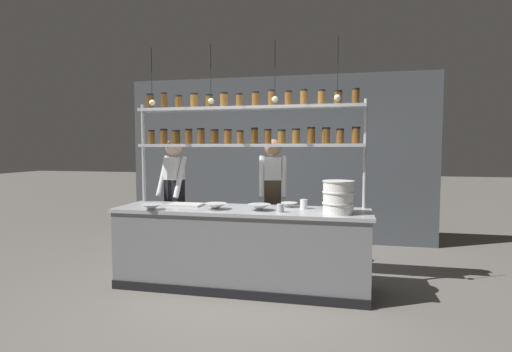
{
  "coord_description": "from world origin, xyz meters",
  "views": [
    {
      "loc": [
        1.14,
        -4.39,
        1.61
      ],
      "look_at": [
        0.13,
        0.2,
        1.28
      ],
      "focal_mm": 28.0,
      "sensor_mm": 36.0,
      "label": 1
    }
  ],
  "objects_px": {
    "prep_bowl_near_left": "(259,207)",
    "prep_bowl_near_right": "(216,206)",
    "prep_bowl_center_back": "(289,205)",
    "serving_cup_by_board": "(281,208)",
    "prep_bowl_center_front": "(151,207)",
    "spice_shelf_unit": "(247,129)",
    "cutting_board": "(186,205)",
    "chef_left": "(174,194)",
    "container_stack": "(338,197)",
    "chef_center": "(273,194)",
    "serving_cup_front": "(304,204)"
  },
  "relations": [
    {
      "from": "cutting_board",
      "to": "prep_bowl_center_front",
      "type": "distance_m",
      "value": 0.46
    },
    {
      "from": "prep_bowl_near_right",
      "to": "spice_shelf_unit",
      "type": "bearing_deg",
      "value": 60.12
    },
    {
      "from": "prep_bowl_center_back",
      "to": "serving_cup_front",
      "type": "distance_m",
      "value": 0.2
    },
    {
      "from": "prep_bowl_near_left",
      "to": "serving_cup_by_board",
      "type": "distance_m",
      "value": 0.26
    },
    {
      "from": "container_stack",
      "to": "prep_bowl_center_front",
      "type": "height_order",
      "value": "container_stack"
    },
    {
      "from": "prep_bowl_center_back",
      "to": "serving_cup_by_board",
      "type": "relative_size",
      "value": 2.19
    },
    {
      "from": "chef_left",
      "to": "cutting_board",
      "type": "relative_size",
      "value": 4.31
    },
    {
      "from": "chef_left",
      "to": "serving_cup_by_board",
      "type": "xyz_separation_m",
      "value": [
        1.55,
        -0.73,
        -0.04
      ]
    },
    {
      "from": "cutting_board",
      "to": "prep_bowl_near_left",
      "type": "distance_m",
      "value": 0.95
    },
    {
      "from": "cutting_board",
      "to": "serving_cup_front",
      "type": "relative_size",
      "value": 3.73
    },
    {
      "from": "chef_center",
      "to": "prep_bowl_near_left",
      "type": "relative_size",
      "value": 6.72
    },
    {
      "from": "container_stack",
      "to": "cutting_board",
      "type": "distance_m",
      "value": 1.81
    },
    {
      "from": "chef_left",
      "to": "serving_cup_by_board",
      "type": "distance_m",
      "value": 1.71
    },
    {
      "from": "container_stack",
      "to": "prep_bowl_near_left",
      "type": "xyz_separation_m",
      "value": [
        -0.86,
        0.03,
        -0.14
      ]
    },
    {
      "from": "cutting_board",
      "to": "prep_bowl_near_right",
      "type": "xyz_separation_m",
      "value": [
        0.44,
        -0.19,
        0.02
      ]
    },
    {
      "from": "serving_cup_by_board",
      "to": "prep_bowl_center_back",
      "type": "bearing_deg",
      "value": 84.28
    },
    {
      "from": "chef_left",
      "to": "prep_bowl_near_left",
      "type": "height_order",
      "value": "chef_left"
    },
    {
      "from": "chef_left",
      "to": "container_stack",
      "type": "xyz_separation_m",
      "value": [
        2.16,
        -0.68,
        0.1
      ]
    },
    {
      "from": "prep_bowl_center_front",
      "to": "serving_cup_front",
      "type": "bearing_deg",
      "value": 15.18
    },
    {
      "from": "prep_bowl_near_right",
      "to": "prep_bowl_near_left",
      "type": "bearing_deg",
      "value": 3.71
    },
    {
      "from": "container_stack",
      "to": "serving_cup_front",
      "type": "height_order",
      "value": "container_stack"
    },
    {
      "from": "chef_center",
      "to": "chef_left",
      "type": "bearing_deg",
      "value": -179.74
    },
    {
      "from": "prep_bowl_center_front",
      "to": "spice_shelf_unit",
      "type": "bearing_deg",
      "value": 34.06
    },
    {
      "from": "spice_shelf_unit",
      "to": "serving_cup_by_board",
      "type": "relative_size",
      "value": 31.24
    },
    {
      "from": "spice_shelf_unit",
      "to": "serving_cup_by_board",
      "type": "height_order",
      "value": "spice_shelf_unit"
    },
    {
      "from": "prep_bowl_near_left",
      "to": "prep_bowl_near_right",
      "type": "xyz_separation_m",
      "value": [
        -0.5,
        -0.03,
        -0.0
      ]
    },
    {
      "from": "cutting_board",
      "to": "serving_cup_front",
      "type": "distance_m",
      "value": 1.41
    },
    {
      "from": "prep_bowl_near_left",
      "to": "prep_bowl_center_front",
      "type": "height_order",
      "value": "prep_bowl_near_left"
    },
    {
      "from": "chef_center",
      "to": "prep_bowl_center_back",
      "type": "xyz_separation_m",
      "value": [
        0.29,
        -0.54,
        -0.06
      ]
    },
    {
      "from": "cutting_board",
      "to": "prep_bowl_center_back",
      "type": "relative_size",
      "value": 2.04
    },
    {
      "from": "prep_bowl_center_back",
      "to": "chef_left",
      "type": "bearing_deg",
      "value": 168.19
    },
    {
      "from": "container_stack",
      "to": "prep_bowl_center_back",
      "type": "xyz_separation_m",
      "value": [
        -0.57,
        0.35,
        -0.15
      ]
    },
    {
      "from": "chef_center",
      "to": "prep_bowl_center_back",
      "type": "relative_size",
      "value": 8.8
    },
    {
      "from": "prep_bowl_near_right",
      "to": "prep_bowl_center_front",
      "type": "bearing_deg",
      "value": -164.42
    },
    {
      "from": "prep_bowl_center_front",
      "to": "prep_bowl_near_right",
      "type": "height_order",
      "value": "prep_bowl_near_right"
    },
    {
      "from": "prep_bowl_near_left",
      "to": "container_stack",
      "type": "bearing_deg",
      "value": -2.31
    },
    {
      "from": "cutting_board",
      "to": "serving_cup_by_board",
      "type": "height_order",
      "value": "serving_cup_by_board"
    },
    {
      "from": "prep_bowl_center_front",
      "to": "serving_cup_by_board",
      "type": "bearing_deg",
      "value": 5.86
    },
    {
      "from": "prep_bowl_near_left",
      "to": "serving_cup_front",
      "type": "distance_m",
      "value": 0.52
    },
    {
      "from": "spice_shelf_unit",
      "to": "prep_bowl_near_right",
      "type": "height_order",
      "value": "spice_shelf_unit"
    },
    {
      "from": "spice_shelf_unit",
      "to": "cutting_board",
      "type": "height_order",
      "value": "spice_shelf_unit"
    },
    {
      "from": "chef_center",
      "to": "prep_bowl_center_back",
      "type": "distance_m",
      "value": 0.62
    },
    {
      "from": "chef_left",
      "to": "container_stack",
      "type": "distance_m",
      "value": 2.27
    },
    {
      "from": "prep_bowl_near_right",
      "to": "container_stack",
      "type": "bearing_deg",
      "value": -0.11
    },
    {
      "from": "chef_center",
      "to": "serving_cup_by_board",
      "type": "xyz_separation_m",
      "value": [
        0.25,
        -0.94,
        -0.04
      ]
    },
    {
      "from": "chef_center",
      "to": "prep_bowl_center_front",
      "type": "xyz_separation_m",
      "value": [
        -1.19,
        -1.09,
        -0.05
      ]
    },
    {
      "from": "prep_bowl_center_front",
      "to": "prep_bowl_near_right",
      "type": "xyz_separation_m",
      "value": [
        0.69,
        0.19,
        0.0
      ]
    },
    {
      "from": "chef_left",
      "to": "prep_bowl_near_left",
      "type": "distance_m",
      "value": 1.45
    },
    {
      "from": "cutting_board",
      "to": "prep_bowl_near_left",
      "type": "height_order",
      "value": "prep_bowl_near_left"
    },
    {
      "from": "prep_bowl_center_front",
      "to": "prep_bowl_center_back",
      "type": "relative_size",
      "value": 1.15
    }
  ]
}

